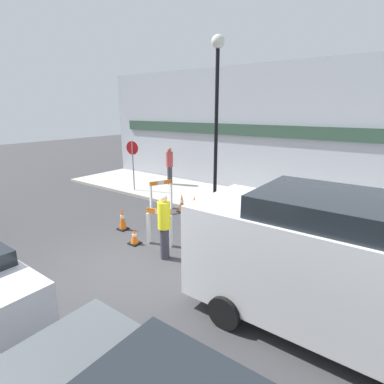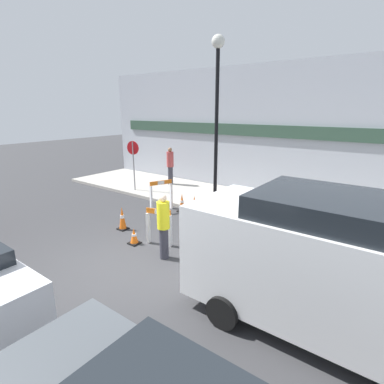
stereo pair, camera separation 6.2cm
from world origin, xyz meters
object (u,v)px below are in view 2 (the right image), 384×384
(streetlamp_post, at_px, (217,103))
(person_worker, at_px, (163,224))
(work_van, at_px, (340,264))
(stop_sign, at_px, (133,158))
(person_pedestrian, at_px, (170,165))

(streetlamp_post, xyz_separation_m, person_worker, (0.98, -3.93, -2.96))
(work_van, bearing_deg, person_worker, 175.78)
(streetlamp_post, bearing_deg, person_worker, -75.95)
(stop_sign, height_order, person_worker, stop_sign)
(person_worker, height_order, person_pedestrian, person_pedestrian)
(streetlamp_post, distance_m, person_worker, 5.02)
(person_worker, distance_m, work_van, 4.09)
(person_worker, bearing_deg, person_pedestrian, 12.72)
(person_worker, bearing_deg, stop_sign, 26.90)
(streetlamp_post, bearing_deg, person_pedestrian, 154.65)
(stop_sign, distance_m, person_worker, 6.57)
(person_pedestrian, bearing_deg, streetlamp_post, -179.86)
(work_van, bearing_deg, person_pedestrian, 145.60)
(person_pedestrian, bearing_deg, work_van, 171.09)
(stop_sign, bearing_deg, work_van, 142.90)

